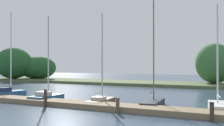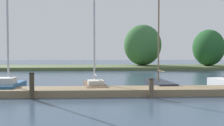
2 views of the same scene
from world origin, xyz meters
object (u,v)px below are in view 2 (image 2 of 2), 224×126
Objects in this scene: sailboat_3 at (95,84)px; mooring_piling_3 at (151,88)px; mooring_piling_2 at (32,86)px; sailboat_4 at (159,82)px; sailboat_2 at (8,85)px.

sailboat_3 reaches higher than mooring_piling_3.
sailboat_3 reaches higher than mooring_piling_2.
sailboat_4 is 6.62× the size of mooring_piling_2.
sailboat_3 is 3.98m from sailboat_4.
mooring_piling_2 is 1.32× the size of mooring_piling_3.
sailboat_3 is 4.20m from mooring_piling_2.
sailboat_4 is (8.74, 1.21, -0.02)m from sailboat_2.
mooring_piling_3 is at bearing 157.63° from sailboat_4.
sailboat_2 reaches higher than sailboat_3.
sailboat_3 is at bearing 95.13° from sailboat_4.
sailboat_4 reaches higher than mooring_piling_2.
sailboat_3 is at bearing 46.41° from mooring_piling_2.
sailboat_2 is at bearing 93.51° from sailboat_4.
mooring_piling_2 is at bearing 129.94° from sailboat_3.
sailboat_4 is at bearing 72.03° from mooring_piling_3.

